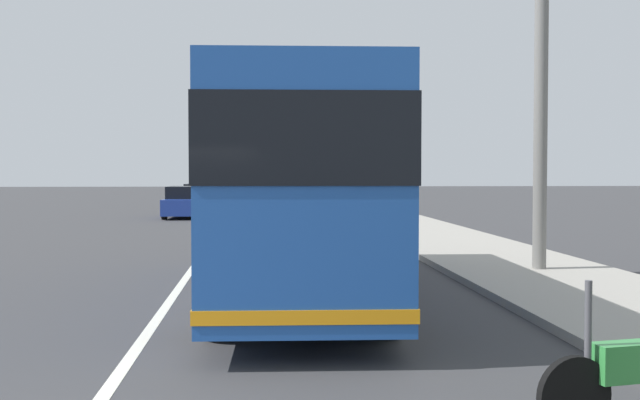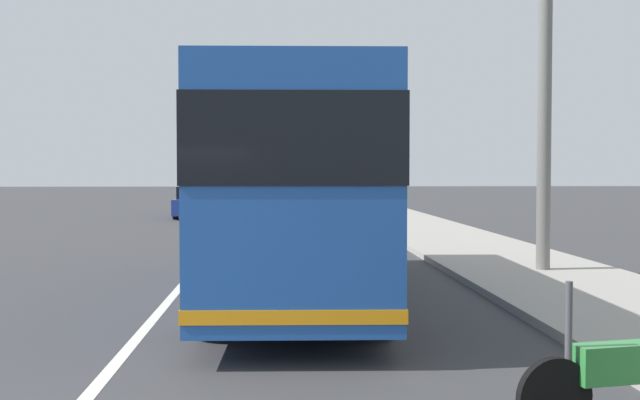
{
  "view_description": "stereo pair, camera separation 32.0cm",
  "coord_description": "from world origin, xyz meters",
  "px_view_note": "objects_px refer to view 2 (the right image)",
  "views": [
    {
      "loc": [
        -4.82,
        -1.52,
        2.18
      ],
      "look_at": [
        9.22,
        -2.6,
        1.66
      ],
      "focal_mm": 43.62,
      "sensor_mm": 36.0,
      "label": 1
    },
    {
      "loc": [
        -4.84,
        -1.84,
        2.18
      ],
      "look_at": [
        9.22,
        -2.6,
        1.66
      ],
      "focal_mm": 43.62,
      "sensor_mm": 36.0,
      "label": 2
    }
  ],
  "objects_px": {
    "car_ahead_same_lane": "(197,203)",
    "car_side_street": "(277,197)",
    "car_oncoming": "(213,197)",
    "car_far_distant": "(293,194)",
    "utility_pole": "(545,64)",
    "coach_bus": "(297,181)"
  },
  "relations": [
    {
      "from": "car_side_street",
      "to": "coach_bus",
      "type": "bearing_deg",
      "value": 177.14
    },
    {
      "from": "coach_bus",
      "to": "car_ahead_same_lane",
      "type": "distance_m",
      "value": 24.2
    },
    {
      "from": "utility_pole",
      "to": "car_far_distant",
      "type": "bearing_deg",
      "value": 7.46
    },
    {
      "from": "car_ahead_same_lane",
      "to": "car_oncoming",
      "type": "height_order",
      "value": "car_ahead_same_lane"
    },
    {
      "from": "car_far_distant",
      "to": "car_side_street",
      "type": "height_order",
      "value": "car_side_street"
    },
    {
      "from": "car_side_street",
      "to": "car_far_distant",
      "type": "bearing_deg",
      "value": -14.09
    },
    {
      "from": "car_ahead_same_lane",
      "to": "utility_pole",
      "type": "height_order",
      "value": "utility_pole"
    },
    {
      "from": "car_ahead_same_lane",
      "to": "car_side_street",
      "type": "xyz_separation_m",
      "value": [
        7.65,
        -3.81,
        0.02
      ]
    },
    {
      "from": "coach_bus",
      "to": "car_side_street",
      "type": "height_order",
      "value": "coach_bus"
    },
    {
      "from": "car_side_street",
      "to": "car_ahead_same_lane",
      "type": "bearing_deg",
      "value": 149.95
    },
    {
      "from": "coach_bus",
      "to": "utility_pole",
      "type": "distance_m",
      "value": 6.23
    },
    {
      "from": "car_ahead_same_lane",
      "to": "utility_pole",
      "type": "relative_size",
      "value": 0.53
    },
    {
      "from": "car_side_street",
      "to": "car_oncoming",
      "type": "distance_m",
      "value": 3.99
    },
    {
      "from": "car_far_distant",
      "to": "utility_pole",
      "type": "xyz_separation_m",
      "value": [
        -34.62,
        -4.53,
        3.7
      ]
    },
    {
      "from": "car_oncoming",
      "to": "car_side_street",
      "type": "bearing_deg",
      "value": 75.11
    },
    {
      "from": "coach_bus",
      "to": "car_oncoming",
      "type": "distance_m",
      "value": 33.01
    },
    {
      "from": "coach_bus",
      "to": "utility_pole",
      "type": "bearing_deg",
      "value": -62.72
    },
    {
      "from": "car_ahead_same_lane",
      "to": "utility_pole",
      "type": "xyz_separation_m",
      "value": [
        -21.32,
        -9.39,
        3.69
      ]
    },
    {
      "from": "car_side_street",
      "to": "utility_pole",
      "type": "bearing_deg",
      "value": -172.65
    },
    {
      "from": "car_oncoming",
      "to": "car_far_distant",
      "type": "bearing_deg",
      "value": 135.91
    },
    {
      "from": "car_far_distant",
      "to": "car_ahead_same_lane",
      "type": "xyz_separation_m",
      "value": [
        -13.3,
        4.86,
        0.0
      ]
    },
    {
      "from": "car_oncoming",
      "to": "utility_pole",
      "type": "distance_m",
      "value": 31.87
    }
  ]
}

